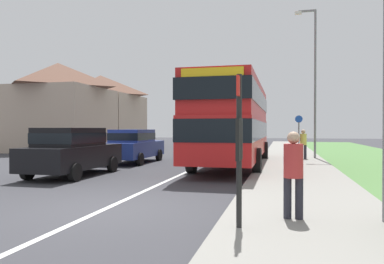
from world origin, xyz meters
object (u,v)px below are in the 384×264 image
pedestrian_walking_away (303,143)px  street_lamp_mid (313,75)px  parked_car_blue (134,145)px  street_lamp_near (380,1)px  parked_car_black (72,150)px  cycle_route_sign (299,133)px  double_decker_bus (234,119)px  bus_stop_sign (239,140)px  pedestrian_at_stop (293,171)px

pedestrian_walking_away → street_lamp_mid: 3.80m
parked_car_blue → street_lamp_near: bearing=-49.4°
parked_car_black → street_lamp_near: bearing=-29.1°
street_lamp_near → street_lamp_mid: (0.02, 14.20, 0.74)m
parked_car_black → street_lamp_near: size_ratio=0.65×
parked_car_black → cycle_route_sign: 14.19m
double_decker_bus → street_lamp_near: (3.78, -9.96, 1.78)m
street_lamp_mid → bus_stop_sign: bearing=-98.7°
parked_car_black → street_lamp_near: (9.02, -5.02, 2.96)m
cycle_route_sign → bus_stop_sign: bearing=-95.5°
pedestrian_at_stop → street_lamp_mid: bearing=84.2°
parked_car_blue → street_lamp_mid: bearing=23.2°
parked_car_black → pedestrian_walking_away: parked_car_black is taller
street_lamp_near → street_lamp_mid: street_lamp_mid is taller
double_decker_bus → street_lamp_near: size_ratio=1.63×
parked_car_black → parked_car_blue: 5.36m
double_decker_bus → parked_car_blue: bearing=175.3°
cycle_route_sign → street_lamp_mid: (0.66, -2.26, 3.23)m
pedestrian_at_stop → street_lamp_near: street_lamp_near is taller
pedestrian_walking_away → parked_car_black: bearing=-135.3°
street_lamp_near → pedestrian_at_stop: bearing=-173.7°
parked_car_black → pedestrian_at_stop: parked_car_black is taller
bus_stop_sign → street_lamp_near: bearing=22.3°
parked_car_black → street_lamp_near: 10.74m
pedestrian_at_stop → street_lamp_near: 3.28m
cycle_route_sign → street_lamp_near: bearing=-87.8°
pedestrian_walking_away → street_lamp_mid: bearing=54.2°
parked_car_blue → bus_stop_sign: (6.58, -11.32, 0.62)m
parked_car_black → pedestrian_at_stop: bearing=-34.3°
pedestrian_walking_away → cycle_route_sign: size_ratio=0.66×
pedestrian_at_stop → pedestrian_walking_away: bearing=86.2°
street_lamp_mid → pedestrian_at_stop: bearing=-95.8°
pedestrian_at_stop → cycle_route_sign: cycle_route_sign is taller
parked_car_black → bus_stop_sign: bus_stop_sign is taller
pedestrian_at_stop → street_lamp_mid: (1.45, 14.36, 3.68)m
pedestrian_at_stop → bus_stop_sign: bus_stop_sign is taller
pedestrian_walking_away → cycle_route_sign: (-0.10, 3.03, 0.45)m
street_lamp_near → street_lamp_mid: size_ratio=0.82×
parked_car_blue → street_lamp_mid: 10.39m
pedestrian_at_stop → parked_car_black: bearing=145.7°
pedestrian_walking_away → street_lamp_mid: size_ratio=0.20×
bus_stop_sign → parked_car_blue: bearing=120.2°
parked_car_blue → street_lamp_near: size_ratio=0.65×
parked_car_blue → pedestrian_walking_away: (8.35, 3.05, 0.06)m
bus_stop_sign → pedestrian_walking_away: bearing=83.0°
cycle_route_sign → pedestrian_walking_away: bearing=-88.1°
pedestrian_at_stop → street_lamp_near: (1.43, 0.16, 2.94)m
pedestrian_at_stop → street_lamp_mid: size_ratio=0.20×
pedestrian_at_stop → cycle_route_sign: (0.79, 16.61, 0.45)m
pedestrian_at_stop → cycle_route_sign: bearing=87.3°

